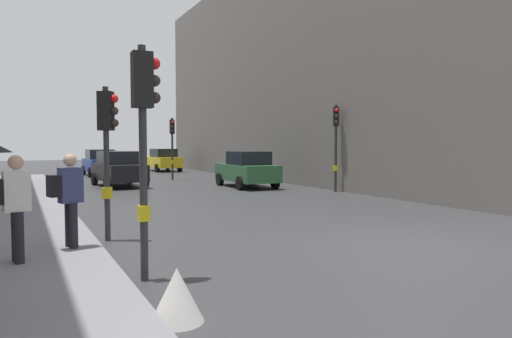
% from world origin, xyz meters
% --- Properties ---
extents(ground_plane, '(120.00, 120.00, 0.00)m').
position_xyz_m(ground_plane, '(0.00, 0.00, 0.00)').
color(ground_plane, '#38383A').
extents(sidewalk_kerb, '(3.45, 40.00, 0.16)m').
position_xyz_m(sidewalk_kerb, '(-7.42, 6.00, 0.08)').
color(sidewalk_kerb, gray).
rests_on(sidewalk_kerb, ground).
extents(building_facade_right, '(12.00, 32.45, 13.19)m').
position_xyz_m(building_facade_right, '(11.69, 17.75, 6.60)').
color(building_facade_right, slate).
rests_on(building_facade_right, ground).
extents(traffic_light_far_median, '(0.25, 0.44, 3.66)m').
position_xyz_m(traffic_light_far_median, '(0.96, 19.54, 2.52)').
color(traffic_light_far_median, '#2D2D2D').
rests_on(traffic_light_far_median, ground).
extents(traffic_light_near_right, '(0.44, 0.37, 3.34)m').
position_xyz_m(traffic_light_near_right, '(-5.37, 3.38, 2.31)').
color(traffic_light_near_right, '#2D2D2D').
rests_on(traffic_light_near_right, ground).
extents(traffic_light_near_left, '(0.43, 0.24, 3.60)m').
position_xyz_m(traffic_light_near_left, '(-5.37, 0.06, 2.48)').
color(traffic_light_near_left, '#2D2D2D').
rests_on(traffic_light_near_left, ground).
extents(traffic_light_mid_street, '(0.36, 0.45, 3.85)m').
position_xyz_m(traffic_light_mid_street, '(5.38, 9.62, 2.65)').
color(traffic_light_mid_street, '#2D2D2D').
rests_on(traffic_light_mid_street, ground).
extents(car_dark_suv, '(2.26, 4.32, 1.76)m').
position_xyz_m(car_dark_suv, '(-2.66, 16.78, 0.88)').
color(car_dark_suv, black).
rests_on(car_dark_suv, ground).
extents(car_blue_van, '(2.11, 4.25, 1.76)m').
position_xyz_m(car_blue_van, '(-2.23, 25.39, 0.88)').
color(car_blue_van, navy).
rests_on(car_blue_van, ground).
extents(car_yellow_taxi, '(2.23, 4.31, 1.76)m').
position_xyz_m(car_yellow_taxi, '(2.94, 28.67, 0.88)').
color(car_yellow_taxi, yellow).
rests_on(car_yellow_taxi, ground).
extents(car_green_estate, '(2.16, 4.27, 1.76)m').
position_xyz_m(car_green_estate, '(2.88, 13.44, 0.88)').
color(car_green_estate, '#2D6038').
rests_on(car_green_estate, ground).
extents(pedestrian_with_grey_backpack, '(0.65, 0.42, 1.77)m').
position_xyz_m(pedestrian_with_grey_backpack, '(-6.28, 2.28, 1.16)').
color(pedestrian_with_grey_backpack, black).
rests_on(pedestrian_with_grey_backpack, sidewalk_kerb).
extents(pedestrian_with_black_backpack, '(0.64, 0.38, 1.77)m').
position_xyz_m(pedestrian_with_black_backpack, '(-7.18, 1.49, 1.16)').
color(pedestrian_with_black_backpack, black).
rests_on(pedestrian_with_black_backpack, sidewalk_kerb).
extents(warning_sign_triangle, '(0.64, 0.64, 0.65)m').
position_xyz_m(warning_sign_triangle, '(-5.45, -1.79, 0.33)').
color(warning_sign_triangle, silver).
rests_on(warning_sign_triangle, ground).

